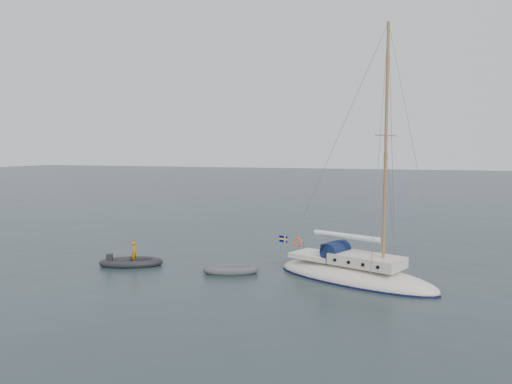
% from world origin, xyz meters
% --- Properties ---
extents(ground, '(300.00, 300.00, 0.00)m').
position_xyz_m(ground, '(0.00, 0.00, 0.00)').
color(ground, black).
rests_on(ground, ground).
extents(sailboat, '(9.50, 2.84, 13.52)m').
position_xyz_m(sailboat, '(3.98, -0.12, 1.02)').
color(sailboat, silver).
rests_on(sailboat, ground).
extents(dinghy, '(3.10, 1.40, 0.44)m').
position_xyz_m(dinghy, '(-2.71, -0.72, 0.19)').
color(dinghy, '#444448').
rests_on(dinghy, ground).
extents(rib, '(3.71, 1.69, 1.43)m').
position_xyz_m(rib, '(-8.96, -1.01, 0.22)').
color(rib, black).
rests_on(rib, ground).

